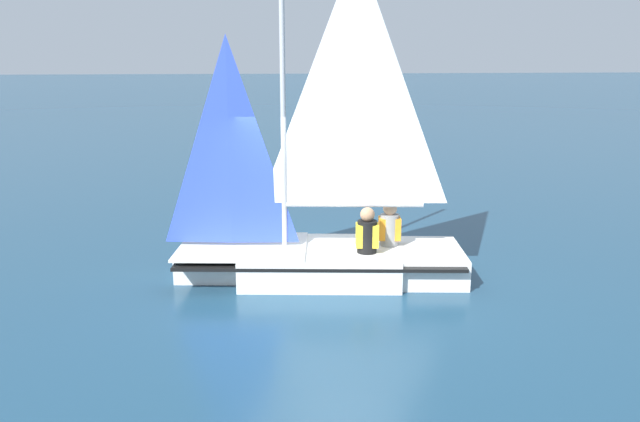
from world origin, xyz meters
name	(u,v)px	position (x,y,z in m)	size (l,w,h in m)	color
ground_plane	(320,276)	(0.00, 0.00, 0.00)	(260.00, 260.00, 0.00)	navy
sailboat_main	(322,237)	(-0.03, 0.00, 0.64)	(4.59, 2.33, 5.01)	white
sailor_helm	(367,242)	(-0.68, 0.31, 0.62)	(0.38, 0.34, 1.16)	black
sailor_crew	(389,235)	(-1.12, -0.02, 0.62)	(0.38, 0.34, 1.16)	black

